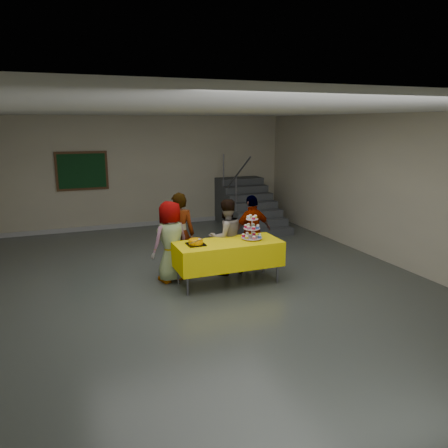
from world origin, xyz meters
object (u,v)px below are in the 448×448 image
object	(u,v)px
schoolchild_d	(252,232)
noticeboard	(82,171)
schoolchild_b	(179,234)
bear_cake	(196,241)
bake_table	(228,254)
cupcake_stand	(252,230)
schoolchild_a	(171,242)
schoolchild_c	(226,237)
staircase	(247,207)

from	to	relation	value
schoolchild_d	noticeboard	xyz separation A→B (m)	(-2.87, 4.27, 0.88)
schoolchild_b	schoolchild_d	bearing A→B (deg)	-165.68
bear_cake	noticeboard	distance (m)	5.21
schoolchild_b	bake_table	bearing A→B (deg)	148.45
cupcake_stand	schoolchild_b	bearing A→B (deg)	145.86
schoolchild_a	schoolchild_d	size ratio (longest dim) A/B	1.02
cupcake_stand	noticeboard	bearing A→B (deg)	117.26
bake_table	noticeboard	xyz separation A→B (m)	(-2.08, 4.96, 1.04)
bake_table	schoolchild_c	distance (m)	0.56
bake_table	bear_cake	distance (m)	0.65
schoolchild_c	noticeboard	xyz separation A→B (m)	(-2.24, 4.45, 0.88)
schoolchild_a	noticeboard	distance (m)	4.68
bake_table	cupcake_stand	world-z (taller)	cupcake_stand
bake_table	cupcake_stand	bearing A→B (deg)	2.16
cupcake_stand	noticeboard	world-z (taller)	noticeboard
cupcake_stand	schoolchild_c	xyz separation A→B (m)	(-0.31, 0.49, -0.23)
schoolchild_c	schoolchild_a	bearing A→B (deg)	-7.80
bake_table	noticeboard	size ratio (longest dim) A/B	1.45
staircase	noticeboard	distance (m)	4.52
schoolchild_b	staircase	world-z (taller)	staircase
bear_cake	schoolchild_d	world-z (taller)	schoolchild_d
bear_cake	schoolchild_a	xyz separation A→B (m)	(-0.32, 0.49, -0.09)
schoolchild_c	staircase	distance (m)	4.17
schoolchild_b	bear_cake	bearing A→B (deg)	114.17
cupcake_stand	staircase	world-z (taller)	staircase
bear_cake	schoolchild_d	size ratio (longest dim) A/B	0.25
schoolchild_d	schoolchild_a	bearing A→B (deg)	-3.86
bear_cake	noticeboard	xyz separation A→B (m)	(-1.49, 4.93, 0.77)
cupcake_stand	schoolchild_a	world-z (taller)	schoolchild_a
cupcake_stand	noticeboard	xyz separation A→B (m)	(-2.55, 4.94, 0.65)
staircase	noticeboard	xyz separation A→B (m)	(-4.30, 0.84, 1.11)
bake_table	cupcake_stand	size ratio (longest dim) A/B	4.22
bake_table	bear_cake	bearing A→B (deg)	177.29
schoolchild_d	schoolchild_c	bearing A→B (deg)	6.36
schoolchild_a	schoolchild_b	world-z (taller)	schoolchild_b
noticeboard	staircase	bearing A→B (deg)	-11.00
bear_cake	schoolchild_b	size ratio (longest dim) A/B	0.23
cupcake_stand	schoolchild_b	xyz separation A→B (m)	(-1.13, 0.77, -0.16)
schoolchild_d	staircase	bearing A→B (deg)	-122.28
bake_table	staircase	world-z (taller)	staircase
cupcake_stand	schoolchild_c	distance (m)	0.62
bear_cake	schoolchild_d	bearing A→B (deg)	25.66
bear_cake	noticeboard	bearing A→B (deg)	106.86
bake_table	staircase	xyz separation A→B (m)	(2.22, 4.13, -0.07)
schoolchild_b	schoolchild_a	bearing A→B (deg)	66.79
bake_table	schoolchild_b	size ratio (longest dim) A/B	1.19
bake_table	schoolchild_a	xyz separation A→B (m)	(-0.90, 0.52, 0.18)
schoolchild_a	staircase	bearing A→B (deg)	-150.82
bear_cake	schoolchild_c	size ratio (longest dim) A/B	0.25
bake_table	schoolchild_b	distance (m)	1.06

